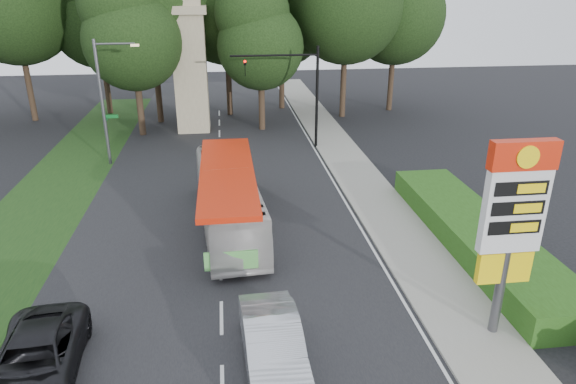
{
  "coord_description": "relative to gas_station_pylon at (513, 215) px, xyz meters",
  "views": [
    {
      "loc": [
        0.44,
        -11.47,
        11.1
      ],
      "look_at": [
        3.19,
        10.23,
        2.2
      ],
      "focal_mm": 32.0,
      "sensor_mm": 36.0,
      "label": 1
    }
  ],
  "objects": [
    {
      "name": "grass_verge_left",
      "position": [
        -18.7,
        16.01,
        -4.44
      ],
      "size": [
        5.0,
        50.0,
        0.02
      ],
      "primitive_type": "cube",
      "color": "#193814",
      "rests_on": "ground"
    },
    {
      "name": "gas_station_pylon",
      "position": [
        0.0,
        0.0,
        0.0
      ],
      "size": [
        2.1,
        0.45,
        6.85
      ],
      "color": "#59595E",
      "rests_on": "ground"
    },
    {
      "name": "suv_charcoal",
      "position": [
        -14.66,
        -0.42,
        -3.71
      ],
      "size": [
        2.79,
        5.45,
        1.47
      ],
      "primitive_type": "imported",
      "rotation": [
        0.0,
        0.0,
        0.07
      ],
      "color": "black",
      "rests_on": "ground"
    },
    {
      "name": "sidewalk_right",
      "position": [
        -0.7,
        10.01,
        -4.39
      ],
      "size": [
        3.0,
        80.0,
        0.12
      ],
      "primitive_type": "cube",
      "color": "gray",
      "rests_on": "ground"
    },
    {
      "name": "hedge",
      "position": [
        2.3,
        6.01,
        -3.85
      ],
      "size": [
        3.0,
        14.0,
        1.2
      ],
      "primitive_type": "cube",
      "color": "#244A13",
      "rests_on": "ground"
    },
    {
      "name": "tree_monument_right",
      "position": [
        -5.7,
        27.51,
        3.56
      ],
      "size": [
        6.72,
        6.72,
        13.2
      ],
      "color": "#2D2116",
      "rests_on": "ground"
    },
    {
      "name": "tree_east_near",
      "position": [
        -3.2,
        35.01,
        5.23
      ],
      "size": [
        8.12,
        8.12,
        15.95
      ],
      "color": "#2D2116",
      "rests_on": "ground"
    },
    {
      "name": "monument",
      "position": [
        -11.2,
        28.01,
        0.66
      ],
      "size": [
        3.0,
        3.0,
        10.05
      ],
      "color": "gray",
      "rests_on": "ground"
    },
    {
      "name": "transit_bus",
      "position": [
        -8.75,
        9.44,
        -2.97
      ],
      "size": [
        3.34,
        10.78,
        2.96
      ],
      "primitive_type": "imported",
      "rotation": [
        0.0,
        0.0,
        0.08
      ],
      "color": "beige",
      "rests_on": "ground"
    },
    {
      "name": "road_surface",
      "position": [
        -9.2,
        10.01,
        -4.44
      ],
      "size": [
        14.0,
        80.0,
        0.02
      ],
      "primitive_type": "cube",
      "color": "black",
      "rests_on": "ground"
    },
    {
      "name": "sedan_silver",
      "position": [
        -7.61,
        -0.79,
        -3.62
      ],
      "size": [
        1.96,
        5.08,
        1.65
      ],
      "primitive_type": "imported",
      "rotation": [
        0.0,
        0.0,
        0.04
      ],
      "color": "#B3B5BB",
      "rests_on": "ground"
    },
    {
      "name": "traffic_signal_mast",
      "position": [
        -3.52,
        22.0,
        0.22
      ],
      "size": [
        6.1,
        0.35,
        7.2
      ],
      "color": "black",
      "rests_on": "ground"
    },
    {
      "name": "streetlight_signs",
      "position": [
        -16.19,
        20.01,
        -0.01
      ],
      "size": [
        2.75,
        0.98,
        8.0
      ],
      "color": "#59595E",
      "rests_on": "ground"
    },
    {
      "name": "tree_monument_left",
      "position": [
        -15.2,
        27.01,
        4.23
      ],
      "size": [
        7.28,
        7.28,
        14.3
      ],
      "color": "#2D2116",
      "rests_on": "ground"
    }
  ]
}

